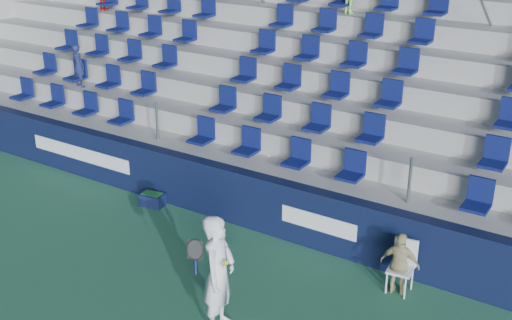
{
  "coord_description": "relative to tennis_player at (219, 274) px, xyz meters",
  "views": [
    {
      "loc": [
        6.38,
        -6.79,
        6.47
      ],
      "look_at": [
        0.2,
        2.8,
        1.7
      ],
      "focal_mm": 45.0,
      "sensor_mm": 36.0,
      "label": 1
    }
  ],
  "objects": [
    {
      "name": "ball_bin",
      "position": [
        -3.81,
        2.72,
        -0.84
      ],
      "size": [
        0.58,
        0.43,
        0.3
      ],
      "color": "#0F1738",
      "rests_on": "ground"
    },
    {
      "name": "line_judge_chair",
      "position": [
        2.04,
        2.62,
        -0.46
      ],
      "size": [
        0.46,
        0.48,
        0.95
      ],
      "color": "white",
      "rests_on": "ground"
    },
    {
      "name": "line_judge",
      "position": [
        2.04,
        2.47,
        -0.42
      ],
      "size": [
        0.71,
        0.36,
        1.16
      ],
      "primitive_type": "imported",
      "rotation": [
        0.0,
        0.0,
        3.26
      ],
      "color": "tan",
      "rests_on": "ground"
    },
    {
      "name": "tennis_player",
      "position": [
        0.0,
        0.0,
        0.0
      ],
      "size": [
        0.72,
        0.82,
        2.0
      ],
      "color": "white",
      "rests_on": "ground"
    },
    {
      "name": "grandstand",
      "position": [
        -1.29,
        8.21,
        1.13
      ],
      "size": [
        24.0,
        8.17,
        6.63
      ],
      "color": "#A0A09B",
      "rests_on": "ground"
    },
    {
      "name": "ground",
      "position": [
        -1.29,
        -0.03,
        -1.0
      ],
      "size": [
        70.0,
        70.0,
        0.0
      ],
      "primitive_type": "plane",
      "color": "#2D6948",
      "rests_on": "ground"
    },
    {
      "name": "sponsor_wall",
      "position": [
        -1.29,
        3.12,
        -0.4
      ],
      "size": [
        24.0,
        0.32,
        1.2
      ],
      "color": "#0D1432",
      "rests_on": "ground"
    }
  ]
}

